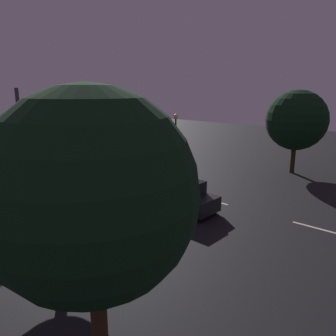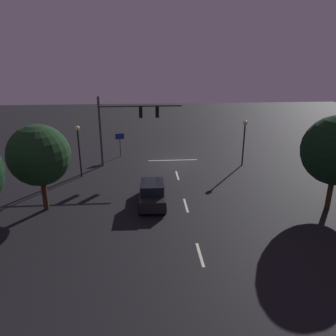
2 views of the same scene
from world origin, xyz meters
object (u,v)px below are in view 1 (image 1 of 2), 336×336
Objects in this scene: traffic_signal_assembly at (58,122)px; tree_right_near at (92,195)px; tree_left_near at (296,120)px; tree_right_far at (59,165)px; route_sign at (27,158)px; street_lamp_left_kerb at (176,128)px; street_lamp_right_kerb at (18,156)px; car_approaching at (180,196)px.

traffic_signal_assembly is 16.15m from tree_right_near.
tree_left_near is 1.09× the size of tree_right_far.
tree_left_near is at bearing 139.17° from route_sign.
tree_right_near reaches higher than tree_left_near.
street_lamp_right_kerb is at bearing 7.31° from street_lamp_left_kerb.
traffic_signal_assembly is at bearing -35.59° from tree_left_near.
traffic_signal_assembly is at bearing -76.37° from car_approaching.
tree_left_near is at bearing 144.41° from traffic_signal_assembly.
tree_right_far is (7.41, 0.40, 3.15)m from car_approaching.
tree_right_far is (-2.33, -5.17, -0.61)m from tree_right_near.
car_approaching is 0.67× the size of tree_left_near.
traffic_signal_assembly is 4.06m from route_sign.
traffic_signal_assembly is 1.70× the size of street_lamp_right_kerb.
tree_right_far is at bearing 3.09° from car_approaching.
car_approaching is at bearing 136.08° from street_lamp_right_kerb.
route_sign is (3.02, -11.58, 1.02)m from car_approaching.
street_lamp_right_kerb is (15.04, 1.93, 0.09)m from street_lamp_left_kerb.
tree_right_far is at bearing -114.26° from tree_right_near.
street_lamp_left_kerb is (-11.05, 0.86, -1.33)m from traffic_signal_assembly.
car_approaching is 8.80m from street_lamp_right_kerb.
tree_right_near is at bearing 29.77° from car_approaching.
traffic_signal_assembly is 3.07× the size of route_sign.
street_lamp_right_kerb reaches higher than route_sign.
route_sign is (-3.07, -5.72, -1.42)m from street_lamp_right_kerb.
street_lamp_left_kerb is 0.97× the size of street_lamp_right_kerb.
street_lamp_right_kerb reaches higher than street_lamp_left_kerb.
street_lamp_right_kerb is at bearing -107.71° from tree_right_near.
street_lamp_left_kerb is at bearing 162.45° from route_sign.
tree_right_far is at bearing 59.58° from traffic_signal_assembly.
traffic_signal_assembly is at bearing -120.42° from tree_right_far.
street_lamp_right_kerb is 0.76× the size of tree_right_far.
car_approaching is (-2.10, 8.65, -3.67)m from traffic_signal_assembly.
route_sign is 0.38× the size of tree_left_near.
street_lamp_left_kerb reaches higher than car_approaching.
traffic_signal_assembly is 17.68m from tree_left_near.
traffic_signal_assembly is 10.51m from tree_right_far.
traffic_signal_assembly is 1.18× the size of tree_left_near.
tree_right_far is (4.39, 11.98, 2.14)m from route_sign.
tree_right_far reaches higher than street_lamp_right_kerb.
street_lamp_right_kerb is (6.09, -5.86, 2.43)m from car_approaching.
tree_right_near reaches higher than route_sign.
traffic_signal_assembly reaches higher than street_lamp_left_kerb.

